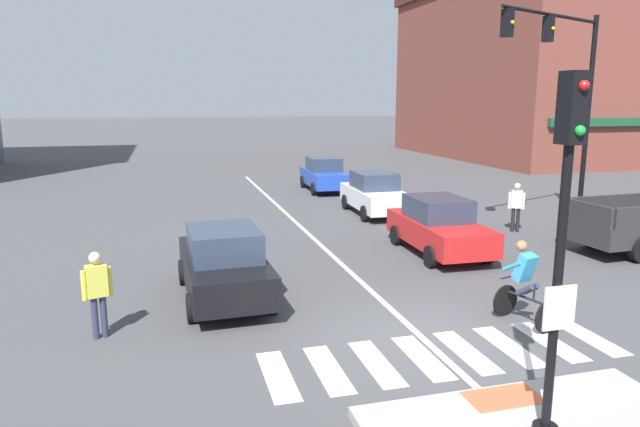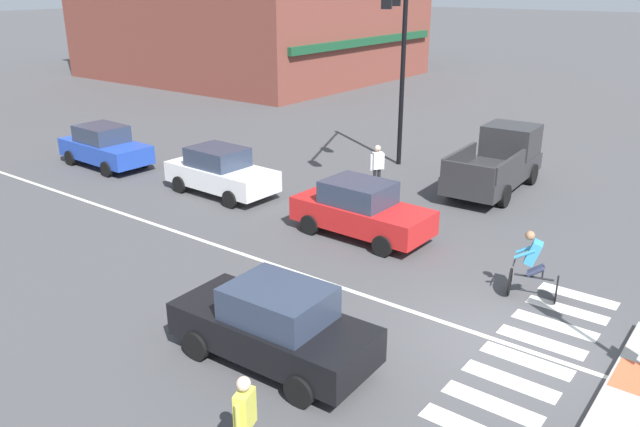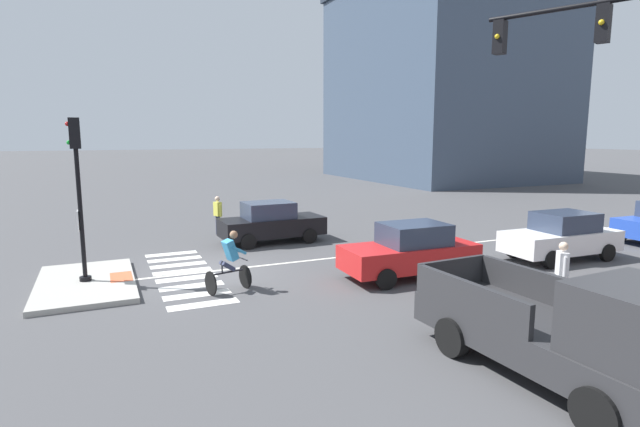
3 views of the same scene
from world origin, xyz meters
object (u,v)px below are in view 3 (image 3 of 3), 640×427
Objects in this scene: car_white_eastbound_far at (561,236)px; signal_pole at (78,184)px; car_red_eastbound_mid at (410,251)px; pedestrian_at_curb_left at (218,212)px; car_black_westbound_near at (271,222)px; pedestrian_waiting_far_side at (562,269)px; pickup_truck_charcoal_cross_right at (573,333)px; cyclist at (230,260)px.

signal_pole is at bearing -102.33° from car_white_eastbound_far.
pedestrian_at_curb_left is (-8.91, -3.86, 0.17)m from car_red_eastbound_mid.
car_red_eastbound_mid is 6.81m from car_black_westbound_near.
pedestrian_waiting_far_side reaches higher than car_white_eastbound_far.
pedestrian_waiting_far_side is at bearing 25.96° from car_red_eastbound_mid.
pedestrian_at_curb_left is (-5.92, 5.13, -1.93)m from signal_pole.
pickup_truck_charcoal_cross_right is (6.77, -1.38, 0.17)m from car_red_eastbound_mid.
pedestrian_waiting_far_side reaches higher than car_red_eastbound_mid.
signal_pole is at bearing -122.12° from pedestrian_waiting_far_side.
car_white_eastbound_far is 11.39m from cyclist.
cyclist is 1.01× the size of pedestrian_waiting_far_side.
pedestrian_waiting_far_side is (10.24, 4.12, 0.17)m from car_black_westbound_near.
car_white_eastbound_far is at bearing 131.22° from pickup_truck_charcoal_cross_right.
car_white_eastbound_far is 5.46m from pedestrian_waiting_far_side.
car_black_westbound_near is at bearing 151.46° from cyclist.
signal_pole is 2.74× the size of pedestrian_at_curb_left.
pickup_truck_charcoal_cross_right is at bearing 27.41° from cyclist.
pedestrian_waiting_far_side is (3.53, -4.17, 0.17)m from car_white_eastbound_far.
car_white_eastbound_far is 9.85m from pickup_truck_charcoal_cross_right.
signal_pole is 1.10× the size of car_white_eastbound_far.
car_red_eastbound_mid and car_black_westbound_near have the same top height.
signal_pole is 15.51m from car_white_eastbound_far.
pickup_truck_charcoal_cross_right reaches higher than car_white_eastbound_far.
pedestrian_at_curb_left is 13.95m from pedestrian_waiting_far_side.
car_black_westbound_near is at bearing 32.67° from pedestrian_at_curb_left.
signal_pole is 8.06m from pedestrian_at_curb_left.
signal_pole is 1.10× the size of car_black_westbound_near.
pedestrian_waiting_far_side is (4.63, 7.17, 0.11)m from cyclist.
cyclist reaches higher than car_red_eastbound_mid.
pickup_truck_charcoal_cross_right is 3.10× the size of pedestrian_at_curb_left.
cyclist is (-7.59, -3.94, -0.11)m from pickup_truck_charcoal_cross_right.
car_red_eastbound_mid is 6.91m from pickup_truck_charcoal_cross_right.
pickup_truck_charcoal_cross_right is at bearing -11.52° from car_red_eastbound_mid.
signal_pole is at bearing -62.98° from car_black_westbound_near.
car_black_westbound_near is (-3.43, 6.72, -2.10)m from signal_pole.
car_red_eastbound_mid is at bearing -92.72° from car_white_eastbound_far.
pedestrian_at_curb_left is at bearing -155.80° from pedestrian_waiting_far_side.
pickup_truck_charcoal_cross_right reaches higher than pedestrian_at_curb_left.
signal_pole is at bearing -120.68° from cyclist.
cyclist reaches higher than car_black_westbound_near.
cyclist reaches higher than pedestrian_waiting_far_side.
cyclist is at bearing 59.32° from signal_pole.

